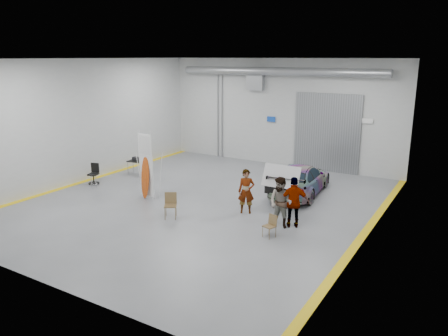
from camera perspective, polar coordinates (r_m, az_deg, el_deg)
The scene contains 13 objects.
ground at distance 18.85m, azimuth -2.92°, elevation -4.48°, with size 16.00×16.00×0.00m, color slate.
room_shell at distance 19.70m, azimuth 1.16°, elevation 8.52°, with size 14.02×16.18×6.01m.
sedan_car at distance 20.10m, azimuth 9.91°, elevation -1.44°, with size 1.92×4.71×1.37m, color silver.
person_a at distance 17.34m, azimuth 2.93°, elevation -3.06°, with size 0.65×0.43×1.80m, color #937750.
person_b at distance 16.00m, azimuth 7.42°, elevation -4.50°, with size 0.92×0.71×1.89m, color #466C81.
person_c at distance 16.09m, azimuth 9.13°, elevation -4.44°, with size 1.10×0.45×1.90m, color brown.
surfboard_display at distance 19.30m, azimuth -10.13°, elevation -0.41°, with size 0.86×0.31×3.05m.
folding_chair_near at distance 17.09m, azimuth -6.96°, elevation -5.52°, with size 0.63×0.69×0.98m.
folding_chair_far at distance 15.32m, azimuth 5.94°, elevation -8.12°, with size 0.47×0.49×0.79m.
shop_stool at distance 21.62m, azimuth -16.66°, elevation -1.68°, with size 0.34×0.34×0.67m.
work_table at distance 23.47m, azimuth -11.18°, elevation 0.92°, with size 1.23×0.74×0.95m.
office_chair at distance 22.34m, azimuth -16.58°, elevation -0.88°, with size 0.54×0.56×0.99m.
trunk_lid at distance 18.03m, azimuth 7.55°, elevation -0.87°, with size 1.59×0.97×0.04m, color silver.
Camera 1 is at (10.01, -14.77, 6.10)m, focal length 35.00 mm.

